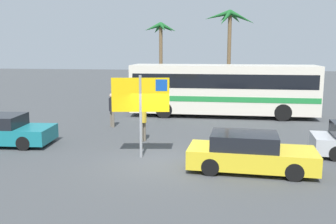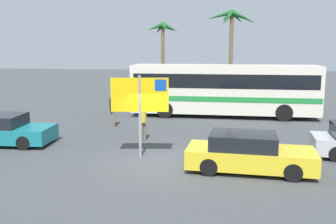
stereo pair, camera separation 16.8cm
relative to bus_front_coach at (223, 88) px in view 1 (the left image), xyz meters
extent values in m
plane|color=#424447|center=(-2.22, -10.28, -1.78)|extent=(120.00, 120.00, 0.00)
cube|color=silver|center=(0.00, 0.00, -0.06)|extent=(11.28, 2.60, 2.90)
cube|color=black|center=(0.00, 0.00, 0.49)|extent=(10.83, 2.63, 0.84)
cube|color=#23843D|center=(0.00, 0.00, -0.57)|extent=(11.17, 2.63, 0.32)
cylinder|color=black|center=(3.50, 1.17, -1.28)|extent=(1.00, 0.28, 1.00)
cylinder|color=black|center=(3.50, -1.17, -1.28)|extent=(1.00, 0.28, 1.00)
cylinder|color=black|center=(-3.50, 1.17, -1.28)|extent=(1.00, 0.28, 1.00)
cylinder|color=black|center=(-3.50, -1.17, -1.28)|extent=(1.00, 0.28, 1.00)
cylinder|color=gray|center=(-3.12, -9.66, -0.18)|extent=(0.11, 0.11, 3.20)
cube|color=yellow|center=(-3.12, -9.66, 0.67)|extent=(2.19, 0.36, 1.30)
cube|color=#1447A8|center=(-2.32, -9.55, 1.04)|extent=(0.45, 0.13, 0.44)
cube|color=#19757F|center=(-9.58, -8.58, -1.30)|extent=(4.48, 2.19, 0.64)
cylinder|color=black|center=(-8.29, -7.61, -1.48)|extent=(0.61, 0.20, 0.60)
cylinder|color=black|center=(-8.17, -9.36, -1.48)|extent=(0.61, 0.20, 0.60)
cube|color=yellow|center=(1.00, -10.76, -1.30)|extent=(4.42, 2.00, 0.64)
cube|color=black|center=(0.75, -10.74, -0.72)|extent=(2.34, 1.74, 0.52)
cylinder|color=black|center=(2.39, -10.04, -1.48)|extent=(0.61, 0.20, 0.60)
cylinder|color=black|center=(2.29, -11.64, -1.48)|extent=(0.61, 0.20, 0.60)
cylinder|color=black|center=(-0.28, -9.88, -1.48)|extent=(0.61, 0.20, 0.60)
cylinder|color=black|center=(-0.38, -11.47, -1.48)|extent=(0.61, 0.20, 0.60)
cylinder|color=black|center=(4.38, -7.59, -1.48)|extent=(0.61, 0.20, 0.60)
cylinder|color=#706656|center=(-5.93, -4.18, -1.34)|extent=(0.13, 0.13, 0.88)
cylinder|color=#706656|center=(-5.79, -4.30, -1.34)|extent=(0.13, 0.13, 0.88)
cylinder|color=black|center=(-5.86, -4.24, -0.55)|extent=(0.32, 0.32, 0.70)
sphere|color=tan|center=(-5.86, -4.24, -0.08)|extent=(0.24, 0.24, 0.24)
cylinder|color=#706656|center=(-3.61, -7.20, -1.34)|extent=(0.13, 0.13, 0.88)
cylinder|color=#706656|center=(-3.51, -7.05, -1.34)|extent=(0.13, 0.13, 0.88)
cylinder|color=gold|center=(-3.56, -7.13, -0.55)|extent=(0.32, 0.32, 0.70)
sphere|color=tan|center=(-3.56, -7.13, -0.09)|extent=(0.24, 0.24, 0.24)
cylinder|color=brown|center=(-5.69, 11.25, 1.28)|extent=(0.32, 0.32, 6.13)
cone|color=#195623|center=(-4.99, 11.20, 4.23)|extent=(1.62, 0.56, 1.03)
cone|color=#195623|center=(-5.23, 11.81, 4.25)|extent=(1.36, 1.51, 0.98)
cone|color=#195623|center=(-6.08, 11.81, 4.17)|extent=(1.26, 1.54, 1.12)
cone|color=#195623|center=(-6.40, 11.13, 4.27)|extent=(1.66, 0.71, 0.96)
cone|color=#195623|center=(-6.14, 10.66, 4.31)|extent=(1.32, 1.55, 0.89)
cone|color=#195623|center=(-5.40, 10.60, 4.24)|extent=(1.06, 1.64, 1.01)
cylinder|color=brown|center=(0.49, 9.34, 1.69)|extent=(0.32, 0.32, 6.96)
cone|color=#195623|center=(1.48, 9.30, 4.91)|extent=(2.18, 0.52, 1.32)
cone|color=#195623|center=(0.94, 10.26, 5.00)|extent=(1.36, 2.17, 1.16)
cone|color=#195623|center=(0.09, 10.32, 5.08)|extent=(1.24, 2.23, 1.00)
cone|color=#195623|center=(-0.55, 9.14, 5.08)|extent=(2.27, 0.85, 1.01)
cone|color=#195623|center=(0.11, 8.47, 4.82)|extent=(1.24, 2.11, 1.48)
cone|color=#195623|center=(1.11, 8.50, 5.04)|extent=(1.67, 2.04, 1.08)
camera|label=1|loc=(-0.07, -23.69, 2.42)|focal=40.62mm
camera|label=2|loc=(0.10, -23.66, 2.42)|focal=40.62mm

